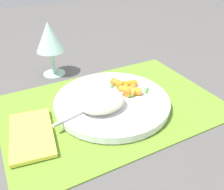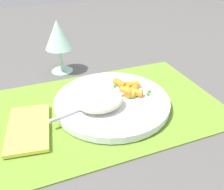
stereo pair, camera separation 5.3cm
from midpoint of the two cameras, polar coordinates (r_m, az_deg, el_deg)
ground_plane at (r=0.57m, az=2.65°, el=-2.83°), size 2.40×2.40×0.00m
placemat at (r=0.57m, az=2.66°, el=-2.58°), size 0.50×0.34×0.01m
plate at (r=0.56m, az=2.69°, el=-1.65°), size 0.27×0.27×0.02m
rice_mound at (r=0.52m, az=0.02°, el=-1.48°), size 0.10×0.08×0.03m
carrot_portion at (r=0.59m, az=6.34°, el=1.62°), size 0.06×0.09×0.02m
pea_scatter at (r=0.60m, az=6.43°, el=1.67°), size 0.08×0.09×0.01m
fork at (r=0.54m, az=0.32°, el=-1.64°), size 0.21×0.06×0.01m
wine_glass at (r=0.70m, az=-10.53°, el=13.57°), size 0.08×0.08×0.15m
napkin at (r=0.51m, az=-16.41°, el=-7.61°), size 0.10×0.16×0.01m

